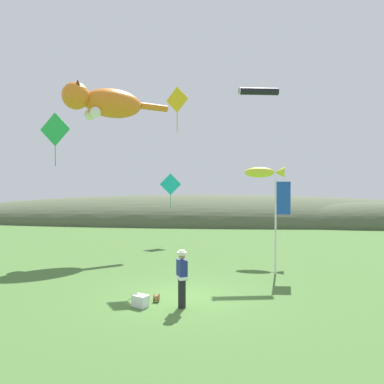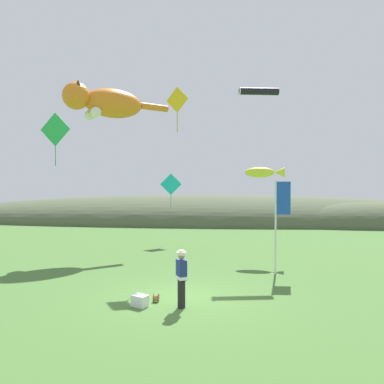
# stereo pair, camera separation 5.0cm
# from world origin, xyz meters

# --- Properties ---
(ground_plane) EXTENTS (120.00, 120.00, 0.00)m
(ground_plane) POSITION_xyz_m (0.00, 0.00, 0.00)
(ground_plane) COLOR #477033
(distant_hill_ridge) EXTENTS (62.59, 13.27, 5.52)m
(distant_hill_ridge) POSITION_xyz_m (2.62, 25.91, 0.00)
(distant_hill_ridge) COLOR #4C563D
(distant_hill_ridge) RESTS_ON ground
(festival_attendant) EXTENTS (0.41, 0.49, 1.77)m
(festival_attendant) POSITION_xyz_m (0.10, -0.96, 0.95)
(festival_attendant) COLOR black
(festival_attendant) RESTS_ON ground
(kite_spool) EXTENTS (0.17, 0.27, 0.27)m
(kite_spool) POSITION_xyz_m (-0.79, -0.46, 0.13)
(kite_spool) COLOR olive
(kite_spool) RESTS_ON ground
(picnic_cooler) EXTENTS (0.59, 0.52, 0.36)m
(picnic_cooler) POSITION_xyz_m (-1.20, -0.96, 0.18)
(picnic_cooler) COLOR white
(picnic_cooler) RESTS_ON ground
(festival_banner_pole) EXTENTS (0.66, 0.08, 3.98)m
(festival_banner_pole) POSITION_xyz_m (3.75, 3.77, 2.61)
(festival_banner_pole) COLOR silver
(festival_banner_pole) RESTS_ON ground
(kite_giant_cat) EXTENTS (5.52, 4.53, 2.01)m
(kite_giant_cat) POSITION_xyz_m (-5.57, 9.27, 8.64)
(kite_giant_cat) COLOR orange
(kite_fish_windsock) EXTENTS (2.09, 0.72, 0.63)m
(kite_fish_windsock) POSITION_xyz_m (3.49, 7.54, 4.46)
(kite_fish_windsock) COLOR yellow
(kite_tube_streamer) EXTENTS (2.07, 0.70, 0.44)m
(kite_tube_streamer) POSITION_xyz_m (3.12, 6.92, 8.54)
(kite_tube_streamer) COLOR black
(kite_diamond_teal) EXTENTS (1.38, 0.38, 2.32)m
(kite_diamond_teal) POSITION_xyz_m (-2.08, 11.99, 3.82)
(kite_diamond_teal) COLOR #19BFBF
(kite_diamond_green) EXTENTS (1.54, 0.27, 2.45)m
(kite_diamond_green) POSITION_xyz_m (-6.31, 4.22, 6.32)
(kite_diamond_green) COLOR green
(kite_diamond_gold) EXTENTS (1.12, 0.55, 2.13)m
(kite_diamond_gold) POSITION_xyz_m (-0.81, 5.24, 7.79)
(kite_diamond_gold) COLOR yellow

